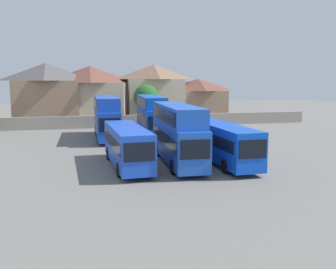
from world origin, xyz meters
name	(u,v)px	position (x,y,z in m)	size (l,w,h in m)	color
ground	(142,134)	(0.00, 18.00, 0.00)	(140.00, 140.00, 0.00)	slate
depot_boundary_wall	(134,121)	(0.00, 25.58, 0.90)	(56.00, 0.50, 1.80)	gray
bus_1	(127,144)	(-4.08, 0.00, 1.88)	(2.93, 10.22, 3.28)	blue
bus_2	(177,131)	(0.20, 0.35, 2.78)	(2.85, 11.34, 4.93)	blue
bus_3	(222,141)	(3.86, -0.40, 1.89)	(2.77, 11.05, 3.30)	blue
bus_4	(106,115)	(-4.70, 15.33, 2.82)	(2.68, 11.81, 5.01)	blue
bus_5	(151,114)	(0.80, 15.65, 2.82)	(2.98, 11.14, 5.00)	blue
bus_6	(173,121)	(3.66, 15.84, 1.88)	(2.76, 10.51, 3.28)	blue
house_terrace_left	(47,93)	(-12.86, 33.19, 4.91)	(10.42, 6.62, 9.62)	#9E7A60
house_terrace_centre	(90,93)	(-6.01, 34.33, 4.73)	(10.77, 7.66, 9.26)	#C6B293
house_terrace_right	(154,92)	(4.77, 34.12, 4.88)	(9.79, 7.35, 9.58)	#C6B293
house_terrace_far_right	(198,99)	(12.70, 34.07, 3.65)	(9.51, 6.97, 7.16)	#9E7A60
tree_behind_wall	(146,97)	(2.32, 28.08, 4.29)	(3.88, 3.88, 6.26)	brown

